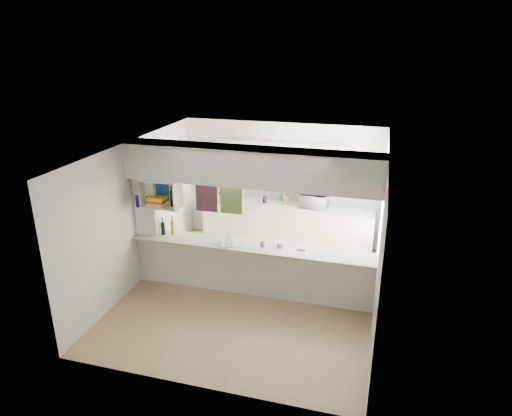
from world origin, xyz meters
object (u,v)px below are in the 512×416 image
(microwave, at_px, (314,201))
(wine_bottles, at_px, (168,227))
(bowl, at_px, (316,193))
(dish_rack, at_px, (231,240))

(microwave, xyz_separation_m, wine_bottles, (-2.30, -2.06, -0.02))
(bowl, distance_m, wine_bottles, 3.10)
(microwave, height_order, bowl, bowl)
(bowl, distance_m, dish_rack, 2.42)
(microwave, relative_size, wine_bottles, 1.54)
(microwave, distance_m, dish_rack, 2.41)
(bowl, height_order, wine_bottles, bowl)
(microwave, xyz_separation_m, dish_rack, (-1.08, -2.16, -0.07))
(dish_rack, height_order, wine_bottles, wine_bottles)
(bowl, bearing_deg, dish_rack, -117.63)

